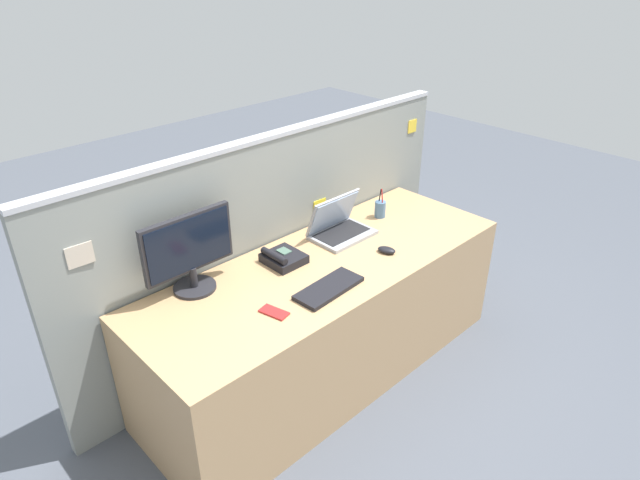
# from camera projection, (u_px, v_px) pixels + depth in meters

# --- Properties ---
(ground_plane) EXTENTS (10.00, 10.00, 0.00)m
(ground_plane) POSITION_uv_depth(u_px,v_px,m) (326.00, 367.00, 3.24)
(ground_plane) COLOR #4C515B
(desk) EXTENTS (2.15, 0.76, 0.72)m
(desk) POSITION_uv_depth(u_px,v_px,m) (326.00, 318.00, 3.07)
(desk) COLOR tan
(desk) RESTS_ON ground_plane
(cubicle_divider) EXTENTS (2.65, 0.07, 1.33)m
(cubicle_divider) POSITION_uv_depth(u_px,v_px,m) (276.00, 244.00, 3.19)
(cubicle_divider) COLOR gray
(cubicle_divider) RESTS_ON ground_plane
(desktop_monitor) EXTENTS (0.47, 0.21, 0.39)m
(desktop_monitor) POSITION_uv_depth(u_px,v_px,m) (189.00, 250.00, 2.59)
(desktop_monitor) COLOR #232328
(desktop_monitor) RESTS_ON desk
(laptop) EXTENTS (0.35, 0.25, 0.24)m
(laptop) POSITION_uv_depth(u_px,v_px,m) (339.00, 225.00, 3.16)
(laptop) COLOR #9EA0A8
(laptop) RESTS_ON desk
(desk_phone) EXTENTS (0.19, 0.20, 0.08)m
(desk_phone) POSITION_uv_depth(u_px,v_px,m) (283.00, 258.00, 2.89)
(desk_phone) COLOR black
(desk_phone) RESTS_ON desk
(keyboard_main) EXTENTS (0.37, 0.17, 0.02)m
(keyboard_main) POSITION_uv_depth(u_px,v_px,m) (329.00, 288.00, 2.67)
(keyboard_main) COLOR black
(keyboard_main) RESTS_ON desk
(computer_mouse_right_hand) EXTENTS (0.09, 0.11, 0.03)m
(computer_mouse_right_hand) POSITION_uv_depth(u_px,v_px,m) (387.00, 250.00, 2.99)
(computer_mouse_right_hand) COLOR black
(computer_mouse_right_hand) RESTS_ON desk
(pen_cup) EXTENTS (0.07, 0.07, 0.19)m
(pen_cup) POSITION_uv_depth(u_px,v_px,m) (380.00, 209.00, 3.36)
(pen_cup) COLOR #4C7093
(pen_cup) RESTS_ON desk
(cell_phone_red_case) EXTENTS (0.10, 0.15, 0.01)m
(cell_phone_red_case) POSITION_uv_depth(u_px,v_px,m) (274.00, 312.00, 2.51)
(cell_phone_red_case) COLOR #B22323
(cell_phone_red_case) RESTS_ON desk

